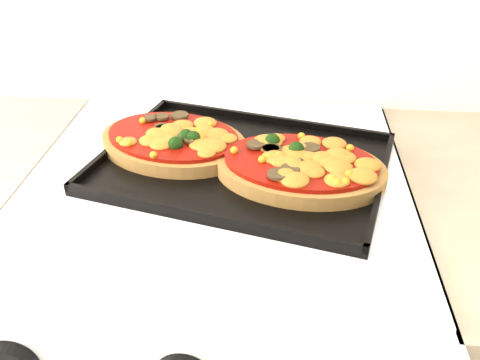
# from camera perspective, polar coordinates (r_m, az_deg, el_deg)

# --- Properties ---
(baking_tray) EXTENTS (0.50, 0.42, 0.02)m
(baking_tray) POSITION_cam_1_polar(r_m,az_deg,el_deg) (0.85, 0.28, 1.90)
(baking_tray) COLOR black
(baking_tray) RESTS_ON stove
(pizza_left) EXTENTS (0.29, 0.25, 0.04)m
(pizza_left) POSITION_cam_1_polar(r_m,az_deg,el_deg) (0.89, -7.15, 4.31)
(pizza_left) COLOR olive
(pizza_left) RESTS_ON baking_tray
(pizza_right) EXTENTS (0.29, 0.23, 0.04)m
(pizza_right) POSITION_cam_1_polar(r_m,az_deg,el_deg) (0.81, 6.43, 1.57)
(pizza_right) COLOR olive
(pizza_right) RESTS_ON baking_tray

